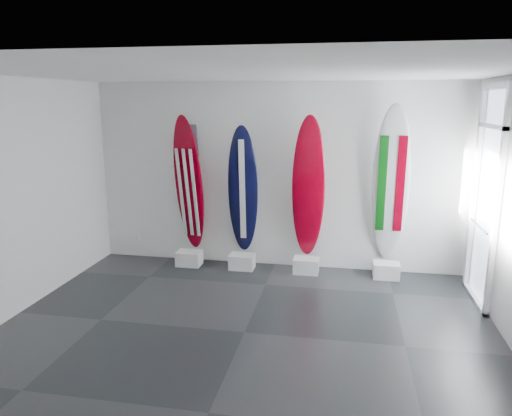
% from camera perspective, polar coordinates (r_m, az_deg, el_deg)
% --- Properties ---
extents(floor, '(6.00, 6.00, 0.00)m').
position_cam_1_polar(floor, '(5.93, -1.38, -14.50)').
color(floor, black).
rests_on(floor, ground).
extents(ceiling, '(6.00, 6.00, 0.00)m').
position_cam_1_polar(ceiling, '(5.29, -1.56, 15.81)').
color(ceiling, white).
rests_on(ceiling, wall_back).
extents(wall_back, '(6.00, 0.00, 6.00)m').
position_cam_1_polar(wall_back, '(7.84, 2.33, 3.77)').
color(wall_back, white).
rests_on(wall_back, ground).
extents(wall_front, '(6.00, 0.00, 6.00)m').
position_cam_1_polar(wall_front, '(3.13, -11.15, -10.34)').
color(wall_front, white).
rests_on(wall_front, ground).
extents(wall_left, '(0.00, 5.00, 5.00)m').
position_cam_1_polar(wall_left, '(6.70, -27.43, 0.83)').
color(wall_left, white).
rests_on(wall_left, ground).
extents(display_block_usa, '(0.40, 0.30, 0.24)m').
position_cam_1_polar(display_block_usa, '(8.18, -7.92, -5.92)').
color(display_block_usa, silver).
rests_on(display_block_usa, floor).
extents(surfboard_usa, '(0.59, 0.50, 2.26)m').
position_cam_1_polar(surfboard_usa, '(7.97, -7.96, 2.83)').
color(surfboard_usa, maroon).
rests_on(surfboard_usa, display_block_usa).
extents(display_block_navy, '(0.40, 0.30, 0.24)m').
position_cam_1_polar(display_block_navy, '(7.95, -1.66, -6.35)').
color(display_block_navy, silver).
rests_on(display_block_navy, floor).
extents(surfboard_navy, '(0.51, 0.43, 2.11)m').
position_cam_1_polar(surfboard_navy, '(7.75, -1.56, 2.09)').
color(surfboard_navy, black).
rests_on(surfboard_navy, display_block_navy).
extents(display_block_swiss, '(0.40, 0.30, 0.24)m').
position_cam_1_polar(display_block_swiss, '(7.81, 5.96, -6.78)').
color(display_block_swiss, silver).
rests_on(display_block_swiss, floor).
extents(surfboard_swiss, '(0.53, 0.34, 2.27)m').
position_cam_1_polar(surfboard_swiss, '(7.58, 6.23, 2.42)').
color(surfboard_swiss, maroon).
rests_on(surfboard_swiss, display_block_swiss).
extents(display_block_italy, '(0.40, 0.30, 0.24)m').
position_cam_1_polar(display_block_italy, '(7.82, 15.14, -7.14)').
color(display_block_italy, silver).
rests_on(display_block_italy, floor).
extents(surfboard_italy, '(0.58, 0.45, 2.45)m').
position_cam_1_polar(surfboard_italy, '(7.58, 15.66, 2.68)').
color(surfboard_italy, silver).
rests_on(surfboard_italy, display_block_italy).
extents(wall_outlet, '(0.09, 0.02, 0.13)m').
position_cam_1_polar(wall_outlet, '(8.75, -13.87, -3.36)').
color(wall_outlet, silver).
rests_on(wall_outlet, wall_back).
extents(glass_door, '(0.12, 1.16, 2.85)m').
position_cam_1_polar(glass_door, '(7.09, 25.63, 0.96)').
color(glass_door, white).
rests_on(glass_door, floor).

